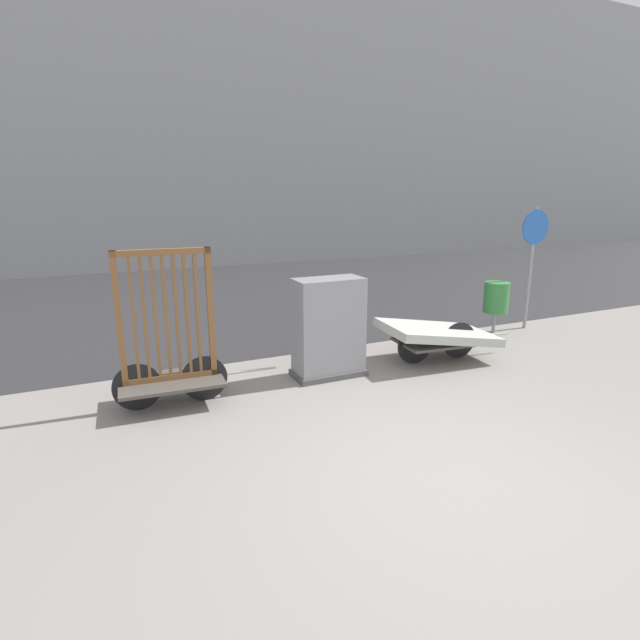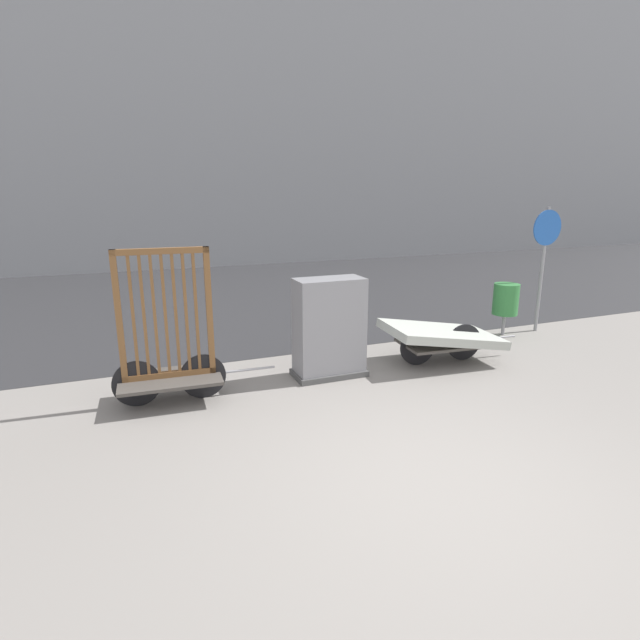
{
  "view_description": "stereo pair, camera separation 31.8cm",
  "coord_description": "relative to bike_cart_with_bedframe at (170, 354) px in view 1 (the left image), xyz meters",
  "views": [
    {
      "loc": [
        -2.69,
        -3.11,
        2.51
      ],
      "look_at": [
        0.0,
        2.74,
        0.85
      ],
      "focal_mm": 28.0,
      "sensor_mm": 36.0,
      "label": 1
    },
    {
      "loc": [
        -2.4,
        -3.23,
        2.51
      ],
      "look_at": [
        0.0,
        2.74,
        0.85
      ],
      "focal_mm": 28.0,
      "sensor_mm": 36.0,
      "label": 2
    }
  ],
  "objects": [
    {
      "name": "trash_bin",
      "position": [
        5.85,
        0.84,
        0.01
      ],
      "size": [
        0.44,
        0.44,
        0.93
      ],
      "color": "gray",
      "rests_on": "ground_plane"
    },
    {
      "name": "utility_cabinet",
      "position": [
        2.14,
        0.11,
        0.01
      ],
      "size": [
        1.0,
        0.53,
        1.38
      ],
      "color": "#4C4C4C",
      "rests_on": "ground_plane"
    },
    {
      "name": "bike_cart_with_bedframe",
      "position": [
        0.0,
        0.0,
        0.0
      ],
      "size": [
        1.97,
        0.84,
        1.89
      ],
      "rotation": [
        0.0,
        0.0,
        -0.06
      ],
      "color": "#4C4742",
      "rests_on": "ground_plane"
    },
    {
      "name": "road_strip",
      "position": [
        1.96,
        6.21,
        -0.64
      ],
      "size": [
        56.0,
        10.05,
        0.01
      ],
      "color": "#2D2D30",
      "rests_on": "ground_plane"
    },
    {
      "name": "sign_post",
      "position": [
        6.62,
        0.83,
        0.86
      ],
      "size": [
        0.63,
        0.06,
        2.25
      ],
      "color": "gray",
      "rests_on": "ground_plane"
    },
    {
      "name": "building_facade",
      "position": [
        1.96,
        13.23,
        4.68
      ],
      "size": [
        48.0,
        4.0,
        10.64
      ],
      "color": "gray",
      "rests_on": "ground_plane"
    },
    {
      "name": "bike_cart_with_mattress",
      "position": [
        3.93,
        0.0,
        -0.23
      ],
      "size": [
        2.19,
        1.18,
        0.63
      ],
      "rotation": [
        0.0,
        0.0,
        -0.09
      ],
      "color": "#4C4742",
      "rests_on": "ground_plane"
    },
    {
      "name": "ground_plane",
      "position": [
        1.96,
        -2.74,
        -0.64
      ],
      "size": [
        60.0,
        60.0,
        0.0
      ],
      "primitive_type": "plane",
      "color": "gray"
    }
  ]
}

